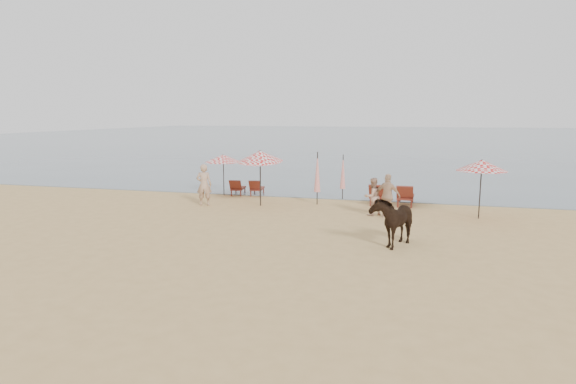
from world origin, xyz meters
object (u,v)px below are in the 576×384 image
lounger_cluster_left (247,188)px  umbrella_open_left_b (260,156)px  lounger_cluster_right (392,195)px  umbrella_closed_left (343,172)px  umbrella_closed_right (317,172)px  beachgoer_left (204,185)px  umbrella_open_right (482,165)px  umbrella_open_left_a (223,158)px  beachgoer_right_a (373,197)px  beachgoer_right_b (388,196)px  cow (393,220)px

lounger_cluster_left → umbrella_open_left_b: size_ratio=0.70×
lounger_cluster_right → umbrella_open_left_b: (-5.57, -1.54, 1.72)m
umbrella_open_left_b → umbrella_closed_left: umbrella_open_left_b is taller
umbrella_closed_right → beachgoer_left: (-4.77, -1.47, -0.52)m
umbrella_open_right → umbrella_closed_left: 6.41m
umbrella_open_left_b → umbrella_open_left_a: bearing=149.7°
umbrella_closed_right → beachgoer_right_a: umbrella_closed_right is taller
lounger_cluster_left → beachgoer_right_a: beachgoer_right_a is taller
umbrella_closed_right → beachgoer_right_b: 3.82m
umbrella_open_left_b → beachgoer_left: bearing=-157.0°
beachgoer_right_a → beachgoer_right_b: bearing=115.8°
umbrella_open_left_a → umbrella_closed_left: 5.94m
umbrella_open_left_b → umbrella_open_right: umbrella_open_left_b is taller
beachgoer_right_a → beachgoer_right_b: 0.67m
umbrella_open_left_a → cow: umbrella_open_left_a is taller
lounger_cluster_left → umbrella_closed_right: size_ratio=0.75×
lounger_cluster_right → umbrella_closed_right: umbrella_closed_right is taller
umbrella_open_right → beachgoer_left: umbrella_open_right is taller
beachgoer_left → umbrella_closed_right: bearing=-176.9°
umbrella_closed_left → cow: bearing=-70.5°
umbrella_open_left_b → cow: 7.94m
lounger_cluster_right → umbrella_open_left_b: umbrella_open_left_b is taller
beachgoer_left → beachgoer_right_a: bearing=163.9°
lounger_cluster_right → beachgoer_right_a: beachgoer_right_a is taller
umbrella_closed_right → umbrella_open_left_a: bearing=165.1°
lounger_cluster_left → beachgoer_right_b: bearing=-35.9°
umbrella_open_right → cow: bearing=-145.4°
umbrella_closed_right → cow: size_ratio=1.27×
umbrella_open_left_a → beachgoer_right_b: (8.19, -3.35, -0.97)m
cow → beachgoer_right_b: 4.01m
lounger_cluster_right → umbrella_open_right: bearing=-27.8°
umbrella_closed_left → beachgoer_right_a: (1.68, -3.29, -0.56)m
umbrella_open_left_b → lounger_cluster_left: bearing=131.5°
umbrella_closed_left → beachgoer_left: (-5.68, -3.02, -0.39)m
lounger_cluster_left → lounger_cluster_right: size_ratio=0.91×
lounger_cluster_left → umbrella_open_right: umbrella_open_right is taller
umbrella_open_right → umbrella_closed_right: bearing=146.2°
lounger_cluster_right → umbrella_open_left_a: (-8.22, 0.70, 1.36)m
umbrella_open_left_b → beachgoer_right_b: size_ratio=1.47×
umbrella_open_left_a → beachgoer_left: umbrella_open_left_a is taller
umbrella_open_left_a → lounger_cluster_left: bearing=15.9°
lounger_cluster_right → umbrella_closed_right: (-3.22, -0.63, 0.98)m
cow → lounger_cluster_left: bearing=155.6°
umbrella_open_left_a → beachgoer_right_b: 8.90m
umbrella_open_left_b → beachgoer_right_b: 5.80m
lounger_cluster_right → umbrella_open_right: 4.21m
umbrella_closed_left → beachgoer_right_b: 4.25m
umbrella_open_left_b → cow: (5.94, -5.09, -1.40)m
lounger_cluster_left → umbrella_closed_left: size_ratio=0.82×
umbrella_closed_left → umbrella_open_right: bearing=-26.5°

